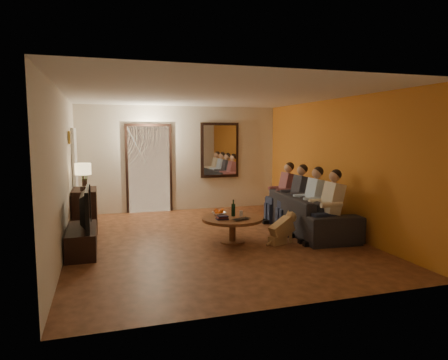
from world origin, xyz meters
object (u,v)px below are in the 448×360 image
object	(u,v)px
dresser	(85,210)
laptop	(243,220)
tv_stand	(82,240)
coffee_table	(232,230)
person_d	(284,194)
dog	(282,228)
person_c	(297,199)
tv	(81,208)
person_a	(329,209)
person_b	(312,204)
sofa	(308,213)
table_lamp	(83,177)
bowl	(219,214)
wine_bottle	(233,208)

from	to	relation	value
dresser	laptop	size ratio (longest dim) A/B	2.84
tv_stand	coffee_table	bearing A→B (deg)	-2.96
person_d	dog	size ratio (longest dim) A/B	2.14
person_c	tv	bearing A→B (deg)	-172.46
person_a	laptop	world-z (taller)	person_a
person_a	tv	bearing A→B (deg)	171.05
person_a	person_b	distance (m)	0.60
person_a	person_b	xyz separation A→B (m)	(0.00, 0.60, 0.00)
sofa	laptop	size ratio (longest dim) A/B	7.62
coffee_table	person_a	bearing A→B (deg)	-17.89
tv	person_c	xyz separation A→B (m)	(4.14, 0.55, -0.13)
dresser	person_c	bearing A→B (deg)	-14.08
table_lamp	person_a	bearing A→B (deg)	-25.99
coffee_table	laptop	size ratio (longest dim) A/B	3.28
tv_stand	dog	world-z (taller)	dog
person_a	person_c	world-z (taller)	same
dresser	bowl	size ratio (longest dim) A/B	3.60
dog	laptop	world-z (taller)	dog
bowl	laptop	world-z (taller)	bowl
person_a	coffee_table	xyz separation A→B (m)	(-1.62, 0.52, -0.38)
sofa	person_a	bearing A→B (deg)	177.76
dresser	tv_stand	size ratio (longest dim) A/B	0.76
tv_stand	person_a	bearing A→B (deg)	-8.95
sofa	person_b	size ratio (longest dim) A/B	2.09
tv	person_a	xyz separation A→B (m)	(4.14, -0.65, -0.13)
tv	person_d	size ratio (longest dim) A/B	0.94
dog	person_b	bearing A→B (deg)	7.07
dog	wine_bottle	distance (m)	0.93
wine_bottle	laptop	world-z (taller)	wine_bottle
dog	tv	bearing A→B (deg)	153.66
table_lamp	sofa	distance (m)	4.45
dog	bowl	distance (m)	1.14
tv_stand	sofa	xyz separation A→B (m)	(4.24, 0.25, 0.16)
laptop	bowl	bearing A→B (deg)	96.80
person_a	wine_bottle	world-z (taller)	person_a
table_lamp	person_b	xyz separation A→B (m)	(4.14, -1.42, -0.50)
tv	person_d	bearing A→B (deg)	-74.50
tv	wine_bottle	distance (m)	2.58
table_lamp	wine_bottle	bearing A→B (deg)	-28.49
person_c	laptop	bearing A→B (deg)	-147.68
table_lamp	dog	xyz separation A→B (m)	(3.34, -1.81, -0.82)
person_a	bowl	bearing A→B (deg)	157.56
table_lamp	laptop	xyz separation A→B (m)	(2.62, -1.78, -0.64)
tv	coffee_table	distance (m)	2.58
table_lamp	tv_stand	world-z (taller)	table_lamp
dresser	person_d	size ratio (longest dim) A/B	0.78
table_lamp	wine_bottle	size ratio (longest dim) A/B	1.74
dresser	table_lamp	xyz separation A→B (m)	(0.00, -0.22, 0.68)
tv	person_b	bearing A→B (deg)	-90.72
tv	bowl	size ratio (longest dim) A/B	4.34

